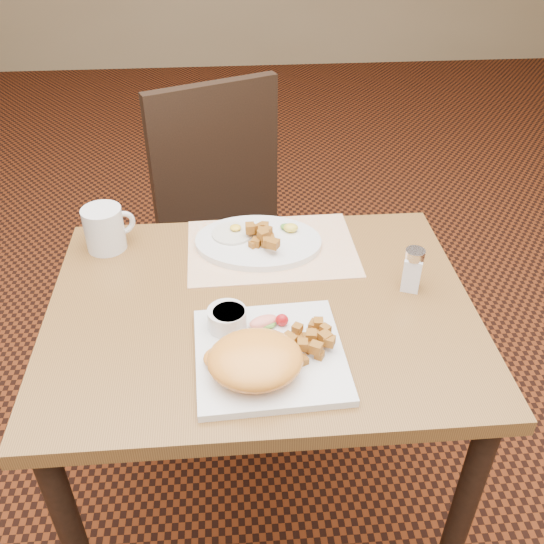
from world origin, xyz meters
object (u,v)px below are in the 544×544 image
(table, at_px, (262,343))
(plate_square, at_px, (270,355))
(plate_oval, at_px, (258,242))
(chair_far, at_px, (232,227))
(salt_shaker, at_px, (413,269))
(coffee_mug, at_px, (105,228))

(table, height_order, plate_square, plate_square)
(table, distance_m, plate_oval, 0.26)
(table, bearing_deg, chair_far, 94.59)
(plate_square, relative_size, salt_shaker, 2.80)
(table, distance_m, salt_shaker, 0.37)
(plate_oval, xyz_separation_m, coffee_mug, (-0.36, 0.02, 0.04))
(plate_square, xyz_separation_m, salt_shaker, (0.32, 0.19, 0.04))
(coffee_mug, bearing_deg, plate_oval, -3.73)
(plate_oval, bearing_deg, coffee_mug, 176.27)
(table, xyz_separation_m, chair_far, (-0.05, 0.65, -0.10))
(chair_far, xyz_separation_m, salt_shaker, (0.38, -0.62, 0.26))
(table, distance_m, coffee_mug, 0.46)
(plate_oval, height_order, coffee_mug, coffee_mug)
(coffee_mug, bearing_deg, plate_square, -48.78)
(plate_square, xyz_separation_m, coffee_mug, (-0.36, 0.41, 0.05))
(plate_square, bearing_deg, coffee_mug, 131.22)
(chair_far, height_order, plate_oval, chair_far)
(table, distance_m, chair_far, 0.66)
(salt_shaker, distance_m, coffee_mug, 0.72)
(table, relative_size, coffee_mug, 7.56)
(salt_shaker, bearing_deg, plate_oval, 149.08)
(plate_square, bearing_deg, table, 92.34)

